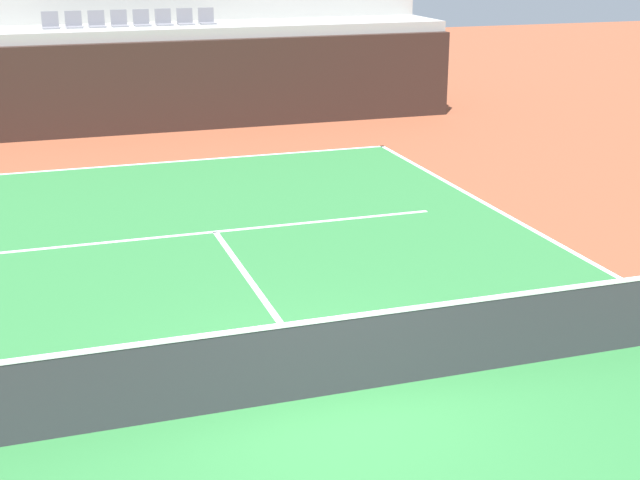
{
  "coord_description": "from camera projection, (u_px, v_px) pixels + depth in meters",
  "views": [
    {
      "loc": [
        -3.07,
        -8.9,
        5.04
      ],
      "look_at": [
        0.52,
        2.0,
        1.2
      ],
      "focal_mm": 51.24,
      "sensor_mm": 36.0,
      "label": 1
    }
  ],
  "objects": [
    {
      "name": "stands_tier_upper",
      "position": [
        123.0,
        46.0,
        27.29
      ],
      "size": [
        17.74,
        2.4,
        3.78
      ],
      "primitive_type": "cube",
      "color": "#9E9E99",
      "rests_on": "ground_plane"
    },
    {
      "name": "tennis_net",
      "position": [
        331.0,
        355.0,
        10.36
      ],
      "size": [
        11.08,
        0.08,
        1.07
      ],
      "color": "black",
      "rests_on": "court_surface"
    },
    {
      "name": "ground_plane",
      "position": [
        331.0,
        395.0,
        10.52
      ],
      "size": [
        80.0,
        80.0,
        0.0
      ],
      "primitive_type": "plane",
      "color": "brown"
    },
    {
      "name": "back_wall",
      "position": [
        141.0,
        88.0,
        24.14
      ],
      "size": [
        17.74,
        0.3,
        2.39
      ],
      "primitive_type": "cube",
      "color": "black",
      "rests_on": "ground_plane"
    },
    {
      "name": "court_surface",
      "position": [
        331.0,
        395.0,
        10.52
      ],
      "size": [
        11.0,
        24.0,
        0.01
      ],
      "primitive_type": "cube",
      "color": "#2D7238",
      "rests_on": "ground_plane"
    },
    {
      "name": "seating_row_lower",
      "position": [
        131.0,
        21.0,
        24.93
      ],
      "size": [
        4.67,
        0.44,
        0.44
      ],
      "color": "slate",
      "rests_on": "stands_tier_lower"
    },
    {
      "name": "service_line_far",
      "position": [
        215.0,
        232.0,
        16.28
      ],
      "size": [
        8.26,
        0.1,
        0.0
      ],
      "primitive_type": "cube",
      "color": "white",
      "rests_on": "court_surface"
    },
    {
      "name": "baseline_far",
      "position": [
        166.0,
        162.0,
        21.28
      ],
      "size": [
        11.0,
        0.1,
        0.0
      ],
      "primitive_type": "cube",
      "color": "white",
      "rests_on": "court_surface"
    },
    {
      "name": "stands_tier_lower",
      "position": [
        135.0,
        76.0,
        25.31
      ],
      "size": [
        17.74,
        2.4,
        2.68
      ],
      "primitive_type": "cube",
      "color": "#9E9E99",
      "rests_on": "ground_plane"
    },
    {
      "name": "centre_service_line",
      "position": [
        261.0,
        296.0,
        13.4
      ],
      "size": [
        0.1,
        6.4,
        0.0
      ],
      "primitive_type": "cube",
      "color": "white",
      "rests_on": "court_surface"
    }
  ]
}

